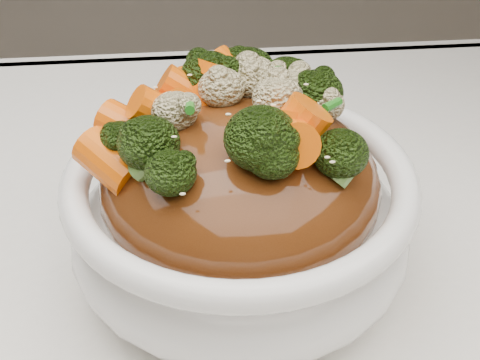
{
  "coord_description": "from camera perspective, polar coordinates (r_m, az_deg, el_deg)",
  "views": [
    {
      "loc": [
        -0.0,
        -0.27,
        1.07
      ],
      "look_at": [
        0.03,
        0.06,
        0.83
      ],
      "focal_mm": 50.0,
      "sensor_mm": 36.0,
      "label": 1
    }
  ],
  "objects": [
    {
      "name": "broccoli",
      "position": [
        0.38,
        -0.0,
        7.2
      ],
      "size": [
        0.2,
        0.2,
        0.04
      ],
      "primitive_type": null,
      "rotation": [
        0.0,
        0.0,
        0.21
      ],
      "color": "black",
      "rests_on": "sauce_base"
    },
    {
      "name": "sauce_base",
      "position": [
        0.41,
        -0.0,
        -0.34
      ],
      "size": [
        0.2,
        0.2,
        0.1
      ],
      "primitive_type": "ellipsoid",
      "rotation": [
        0.0,
        0.0,
        0.21
      ],
      "color": "#4C240D",
      "rests_on": "bowl"
    },
    {
      "name": "sesame_seeds",
      "position": [
        0.38,
        -0.0,
        7.47
      ],
      "size": [
        0.18,
        0.18,
        0.01
      ],
      "primitive_type": null,
      "rotation": [
        0.0,
        0.0,
        0.21
      ],
      "color": "beige",
      "rests_on": "sauce_base"
    },
    {
      "name": "scallions",
      "position": [
        0.38,
        -0.0,
        7.47
      ],
      "size": [
        0.15,
        0.15,
        0.02
      ],
      "primitive_type": null,
      "rotation": [
        0.0,
        0.0,
        0.21
      ],
      "color": "#20701A",
      "rests_on": "sauce_base"
    },
    {
      "name": "cauliflower",
      "position": [
        0.38,
        -0.0,
        6.93
      ],
      "size": [
        0.2,
        0.2,
        0.04
      ],
      "primitive_type": null,
      "rotation": [
        0.0,
        0.0,
        0.21
      ],
      "color": "#CBBD8A",
      "rests_on": "sauce_base"
    },
    {
      "name": "carrots",
      "position": [
        0.38,
        -0.0,
        7.33
      ],
      "size": [
        0.2,
        0.2,
        0.05
      ],
      "primitive_type": null,
      "rotation": [
        0.0,
        0.0,
        0.21
      ],
      "color": "#ED6007",
      "rests_on": "sauce_base"
    },
    {
      "name": "bowl",
      "position": [
        0.43,
        0.0,
        -3.53
      ],
      "size": [
        0.26,
        0.26,
        0.09
      ],
      "primitive_type": null,
      "rotation": [
        0.0,
        0.0,
        0.21
      ],
      "color": "white",
      "rests_on": "tablecloth"
    }
  ]
}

